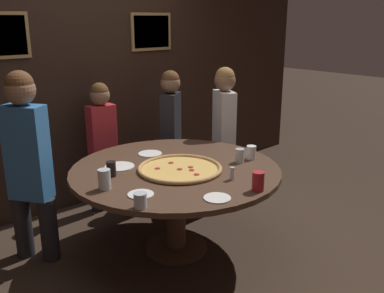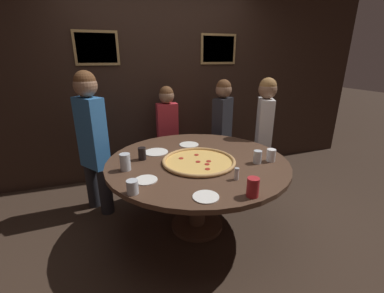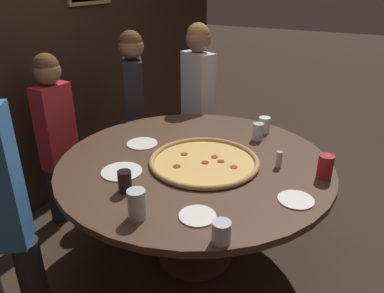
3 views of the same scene
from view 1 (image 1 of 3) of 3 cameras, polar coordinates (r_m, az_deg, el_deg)
ground_plane at (r=3.76m, az=-2.09°, el=-13.51°), size 24.00×24.00×0.00m
back_wall at (r=4.51m, az=-13.99°, el=8.76°), size 6.40×0.08×2.60m
dining_table at (r=3.49m, az=-2.20°, el=-4.68°), size 1.68×1.68×0.74m
giant_pizza at (r=3.38m, az=-1.63°, el=-2.96°), size 0.67×0.67×0.03m
drink_cup_beside_pizza at (r=3.67m, az=7.90°, el=-0.78°), size 0.08×0.08×0.11m
drink_cup_far_left at (r=3.30m, az=-10.72°, el=-2.95°), size 0.07×0.07×0.12m
drink_cup_near_right at (r=3.06m, az=-11.60°, el=-4.31°), size 0.09×0.09×0.15m
drink_cup_centre_back at (r=2.74m, az=-6.91°, el=-7.16°), size 0.08×0.08×0.10m
drink_cup_near_left at (r=3.01m, az=8.81°, el=-4.61°), size 0.09×0.09×0.14m
drink_cup_by_shaker at (r=3.57m, az=6.38°, el=-1.21°), size 0.07×0.07×0.12m
white_plate_right_side at (r=3.51m, az=-9.64°, el=-2.63°), size 0.24×0.24×0.01m
white_plate_beside_cup at (r=3.80m, az=-5.62°, el=-0.95°), size 0.21×0.21×0.01m
white_plate_far_back at (r=2.88m, az=3.37°, el=-6.86°), size 0.18×0.18×0.01m
white_plate_left_side at (r=2.95m, az=-6.86°, el=-6.35°), size 0.18×0.18×0.01m
condiment_shaker at (r=3.19m, az=5.38°, el=-3.58°), size 0.04×0.04×0.10m
diner_side_left at (r=4.52m, az=-2.82°, el=2.56°), size 0.35×0.31×1.39m
diner_far_right at (r=3.53m, az=-21.06°, el=-1.29°), size 0.33×0.39×1.53m
diner_side_right at (r=4.35m, az=-11.85°, el=0.98°), size 0.32×0.20×1.30m
diner_centre_back at (r=4.43m, az=4.27°, el=2.57°), size 0.27×0.38×1.43m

